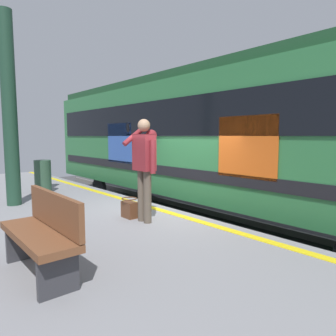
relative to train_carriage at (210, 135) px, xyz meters
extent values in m
plane|color=#3D3D3F|center=(-0.93, 2.23, -2.52)|extent=(26.85, 26.85, 0.00)
cube|color=gray|center=(-0.93, 4.14, -2.05)|extent=(17.90, 3.83, 0.95)
cube|color=yellow|center=(-0.93, 2.53, -1.57)|extent=(17.54, 0.16, 0.01)
cube|color=slate|center=(-0.93, 0.71, -2.44)|extent=(23.27, 0.08, 0.16)
cube|color=slate|center=(-0.93, -0.72, -2.44)|extent=(23.27, 0.08, 0.16)
cube|color=#2D723F|center=(0.00, -0.01, -0.10)|extent=(13.08, 3.03, 2.94)
cube|color=#1B4426|center=(0.00, -0.01, 1.49)|extent=(12.82, 2.78, 0.24)
cube|color=black|center=(0.00, 1.52, 0.41)|extent=(12.42, 0.03, 0.90)
cube|color=black|center=(0.00, 1.52, -0.91)|extent=(12.42, 0.03, 0.24)
cube|color=#D85919|center=(-2.29, 1.53, -0.25)|extent=(1.33, 0.02, 1.19)
cube|color=#3359B2|center=(2.29, 1.53, -0.25)|extent=(1.33, 0.02, 1.19)
cylinder|color=black|center=(4.25, 1.20, -1.94)|extent=(0.84, 0.12, 0.84)
cylinder|color=black|center=(4.25, -1.22, -1.94)|extent=(0.84, 0.12, 0.84)
cylinder|color=brown|center=(-1.49, 3.28, -1.11)|extent=(0.14, 0.14, 0.93)
cylinder|color=brown|center=(-1.31, 3.28, -1.11)|extent=(0.14, 0.14, 0.93)
cube|color=maroon|center=(-1.40, 3.28, -0.33)|extent=(0.40, 0.24, 0.64)
sphere|color=maroon|center=(-1.40, 3.12, -0.03)|extent=(0.20, 0.20, 0.20)
sphere|color=tan|center=(-1.40, 3.28, 0.14)|extent=(0.22, 0.22, 0.22)
cylinder|color=maroon|center=(-1.65, 3.28, -0.39)|extent=(0.09, 0.09, 0.58)
cylinder|color=maroon|center=(-1.17, 3.36, -0.06)|extent=(0.09, 0.42, 0.33)
cube|color=black|center=(-1.17, 3.46, 0.10)|extent=(0.07, 0.02, 0.15)
cube|color=#59331E|center=(-0.99, 3.33, -1.42)|extent=(0.32, 0.19, 0.30)
torus|color=#59331E|center=(-0.99, 3.33, -1.21)|extent=(0.29, 0.29, 0.02)
cylinder|color=#1E3F2D|center=(1.59, 4.70, 0.52)|extent=(0.30, 0.30, 4.19)
cube|color=brown|center=(-2.36, 5.42, -1.12)|extent=(1.44, 0.44, 0.08)
cube|color=brown|center=(-2.36, 5.23, -0.87)|extent=(1.44, 0.06, 0.40)
cube|color=#333338|center=(-2.93, 5.42, -1.35)|extent=(0.06, 0.40, 0.45)
cube|color=#333338|center=(-1.79, 5.42, -1.35)|extent=(0.06, 0.40, 0.45)
cylinder|color=#2D4C38|center=(2.67, 3.71, -1.13)|extent=(0.43, 0.43, 0.89)
camera|label=1|loc=(-5.75, 6.44, -0.04)|focal=32.69mm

